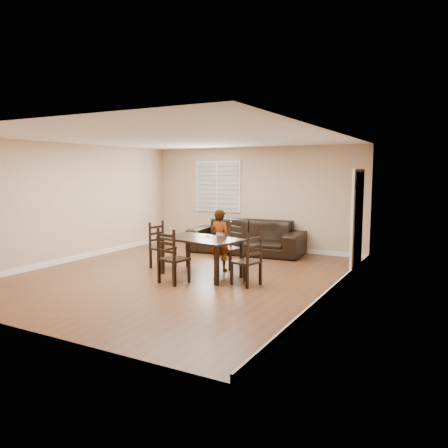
{
  "coord_description": "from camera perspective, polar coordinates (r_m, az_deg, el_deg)",
  "views": [
    {
      "loc": [
        4.86,
        -7.08,
        2.07
      ],
      "look_at": [
        0.64,
        0.64,
        1.0
      ],
      "focal_mm": 35.0,
      "sensor_mm": 36.0,
      "label": 1
    }
  ],
  "objects": [
    {
      "name": "ground",
      "position": [
        8.84,
        -5.68,
        -6.65
      ],
      "size": [
        7.0,
        7.0,
        0.0
      ],
      "primitive_type": "plane",
      "color": "brown",
      "rests_on": "ground"
    },
    {
      "name": "room",
      "position": [
        8.72,
        -4.97,
        5.17
      ],
      "size": [
        6.04,
        7.04,
        2.72
      ],
      "color": "tan",
      "rests_on": "ground"
    },
    {
      "name": "dining_table",
      "position": [
        8.64,
        -3.02,
        -2.39
      ],
      "size": [
        1.77,
        1.21,
        0.76
      ],
      "rotation": [
        0.0,
        0.0,
        -0.19
      ],
      "color": "black",
      "rests_on": "ground"
    },
    {
      "name": "chair_near",
      "position": [
        9.43,
        1.34,
        -3.0
      ],
      "size": [
        0.56,
        0.54,
        0.98
      ],
      "rotation": [
        0.0,
        0.0,
        -0.36
      ],
      "color": "black",
      "rests_on": "ground"
    },
    {
      "name": "chair_far",
      "position": [
        8.07,
        -7.19,
        -4.55
      ],
      "size": [
        0.53,
        0.51,
        1.04
      ],
      "rotation": [
        0.0,
        0.0,
        2.97
      ],
      "color": "black",
      "rests_on": "ground"
    },
    {
      "name": "chair_left",
      "position": [
        9.54,
        -8.5,
        -2.93
      ],
      "size": [
        0.47,
        0.5,
        0.99
      ],
      "rotation": [
        0.0,
        0.0,
        1.44
      ],
      "color": "black",
      "rests_on": "ground"
    },
    {
      "name": "chair_right",
      "position": [
        7.9,
        3.59,
        -4.92
      ],
      "size": [
        0.51,
        0.53,
        0.99
      ],
      "rotation": [
        0.0,
        0.0,
        -1.8
      ],
      "color": "black",
      "rests_on": "ground"
    },
    {
      "name": "child",
      "position": [
        9.07,
        -0.49,
        -2.12
      ],
      "size": [
        0.5,
        0.36,
        1.29
      ],
      "primitive_type": "imported",
      "rotation": [
        0.0,
        0.0,
        3.02
      ],
      "color": "gray",
      "rests_on": "ground"
    },
    {
      "name": "napkin",
      "position": [
        8.75,
        -2.21,
        -1.66
      ],
      "size": [
        0.33,
        0.33,
        0.0
      ],
      "primitive_type": "cube",
      "rotation": [
        0.0,
        0.0,
        0.25
      ],
      "color": "silver",
      "rests_on": "dining_table"
    },
    {
      "name": "donut",
      "position": [
        8.74,
        -2.11,
        -1.54
      ],
      "size": [
        0.1,
        0.1,
        0.04
      ],
      "color": "#CF844A",
      "rests_on": "napkin"
    },
    {
      "name": "sofa",
      "position": [
        11.04,
        2.87,
        -1.67
      ],
      "size": [
        2.96,
        1.37,
        0.84
      ],
      "primitive_type": "imported",
      "rotation": [
        0.0,
        0.0,
        0.09
      ],
      "color": "black",
      "rests_on": "ground"
    }
  ]
}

